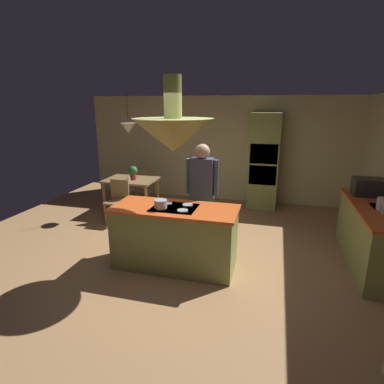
{
  "coord_description": "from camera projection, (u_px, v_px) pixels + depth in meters",
  "views": [
    {
      "loc": [
        1.35,
        -4.26,
        2.37
      ],
      "look_at": [
        0.1,
        0.4,
        1.0
      ],
      "focal_mm": 29.31,
      "sensor_mm": 36.0,
      "label": 1
    }
  ],
  "objects": [
    {
      "name": "pendant_light_over_table",
      "position": [
        128.0,
        128.0,
        6.62
      ],
      "size": [
        0.32,
        0.32,
        0.82
      ],
      "color": "beige"
    },
    {
      "name": "chair_by_back_wall",
      "position": [
        143.0,
        183.0,
        7.59
      ],
      "size": [
        0.4,
        0.4,
        0.87
      ],
      "rotation": [
        0.0,
        0.0,
        3.14
      ],
      "color": "olive",
      "rests_on": "ground"
    },
    {
      "name": "oven_tower",
      "position": [
        264.0,
        161.0,
        7.2
      ],
      "size": [
        0.66,
        0.62,
        2.17
      ],
      "color": "#8C934C",
      "rests_on": "ground"
    },
    {
      "name": "cooking_pot_on_cooktop",
      "position": [
        161.0,
        204.0,
        4.4
      ],
      "size": [
        0.18,
        0.18,
        0.12
      ],
      "primitive_type": "cylinder",
      "color": "#B2B2B7",
      "rests_on": "kitchen_island"
    },
    {
      "name": "range_hood",
      "position": [
        173.0,
        133.0,
        4.22
      ],
      "size": [
        1.1,
        1.1,
        1.0
      ],
      "color": "#8C934C"
    },
    {
      "name": "microwave_on_counter",
      "position": [
        369.0,
        187.0,
        5.06
      ],
      "size": [
        0.46,
        0.36,
        0.28
      ],
      "primitive_type": "cube",
      "color": "#232326",
      "rests_on": "counter_run_right"
    },
    {
      "name": "counter_run_right",
      "position": [
        373.0,
        236.0,
        4.66
      ],
      "size": [
        0.73,
        2.05,
        0.93
      ],
      "color": "#8C934C",
      "rests_on": "ground"
    },
    {
      "name": "chair_facing_island",
      "position": [
        118.0,
        198.0,
        6.4
      ],
      "size": [
        0.4,
        0.4,
        0.87
      ],
      "color": "olive",
      "rests_on": "ground"
    },
    {
      "name": "person_at_island",
      "position": [
        202.0,
        190.0,
        5.03
      ],
      "size": [
        0.53,
        0.24,
        1.77
      ],
      "color": "tan",
      "rests_on": "ground"
    },
    {
      "name": "potted_plant_on_table",
      "position": [
        133.0,
        172.0,
        6.82
      ],
      "size": [
        0.2,
        0.2,
        0.3
      ],
      "color": "#99382D",
      "rests_on": "dining_table"
    },
    {
      "name": "dining_table",
      "position": [
        131.0,
        183.0,
        6.95
      ],
      "size": [
        1.1,
        0.83,
        0.76
      ],
      "color": "olive",
      "rests_on": "ground"
    },
    {
      "name": "kitchen_island",
      "position": [
        175.0,
        237.0,
        4.63
      ],
      "size": [
        1.82,
        0.8,
        0.95
      ],
      "color": "#8C934C",
      "rests_on": "ground"
    },
    {
      "name": "wall_back",
      "position": [
        220.0,
        149.0,
        7.8
      ],
      "size": [
        6.8,
        0.1,
        2.55
      ],
      "primitive_type": "cube",
      "color": "beige",
      "rests_on": "ground"
    },
    {
      "name": "ground",
      "position": [
        179.0,
        259.0,
        4.94
      ],
      "size": [
        8.16,
        8.16,
        0.0
      ],
      "primitive_type": "plane",
      "color": "#AD7F51"
    },
    {
      "name": "canister_tea",
      "position": [
        382.0,
        204.0,
        4.38
      ],
      "size": [
        0.14,
        0.14,
        0.17
      ],
      "primitive_type": "cylinder",
      "color": "silver",
      "rests_on": "counter_run_right"
    },
    {
      "name": "cup_on_table",
      "position": [
        129.0,
        179.0,
        6.71
      ],
      "size": [
        0.07,
        0.07,
        0.09
      ],
      "primitive_type": "cylinder",
      "color": "white",
      "rests_on": "dining_table"
    }
  ]
}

